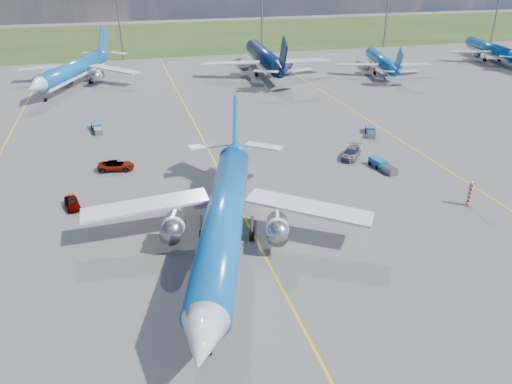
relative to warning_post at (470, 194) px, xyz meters
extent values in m
plane|color=#5D5D5A|center=(-26.00, -8.00, -1.50)|extent=(400.00, 400.00, 0.00)
cube|color=#2D4719|center=(-26.00, 142.00, -1.50)|extent=(400.00, 80.00, 0.01)
cube|color=yellow|center=(-26.00, 22.00, -1.49)|extent=(0.25, 160.00, 0.02)
cube|color=yellow|center=(4.00, 32.00, -1.49)|extent=(0.25, 120.00, 0.02)
cylinder|color=slate|center=(-36.00, 102.00, 9.50)|extent=(0.50, 0.50, 22.00)
cylinder|color=slate|center=(4.00, 102.00, 9.50)|extent=(0.50, 0.50, 22.00)
cylinder|color=slate|center=(44.00, 102.00, 9.50)|extent=(0.50, 0.50, 22.00)
cylinder|color=slate|center=(84.00, 102.00, 9.50)|extent=(0.50, 0.50, 22.00)
cylinder|color=red|center=(0.00, 0.00, 0.00)|extent=(0.50, 0.50, 3.00)
imported|color=#999999|center=(-44.61, 11.62, -0.88)|extent=(2.22, 3.90, 1.25)
imported|color=#999999|center=(-39.48, 21.74, -0.83)|extent=(5.08, 2.91, 1.34)
imported|color=#999999|center=(-6.74, 17.45, -0.75)|extent=(4.78, 5.36, 1.49)
cube|color=#17588D|center=(-4.56, 13.50, -0.94)|extent=(1.78, 2.82, 1.12)
cube|color=slate|center=(-4.19, 10.88, -1.04)|extent=(1.50, 2.19, 0.92)
cube|color=#174B8B|center=(-42.34, 40.87, -0.95)|extent=(1.70, 2.74, 1.10)
cube|color=slate|center=(-42.02, 38.30, -1.05)|extent=(1.43, 2.12, 0.90)
cube|color=#1B69A4|center=(1.23, 27.14, -0.95)|extent=(2.31, 2.93, 1.09)
cube|color=slate|center=(0.20, 24.76, -1.05)|extent=(1.89, 2.30, 0.90)
camera|label=1|loc=(-37.70, -43.60, 25.09)|focal=35.00mm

